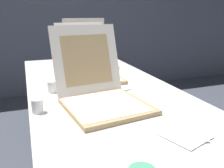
{
  "coord_description": "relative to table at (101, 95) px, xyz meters",
  "views": [
    {
      "loc": [
        -0.42,
        -0.81,
        1.2
      ],
      "look_at": [
        0.02,
        0.41,
        0.81
      ],
      "focal_mm": 38.74,
      "sensor_mm": 36.0,
      "label": 1
    }
  ],
  "objects": [
    {
      "name": "wall_back",
      "position": [
        0.0,
        2.31,
        0.6
      ],
      "size": [
        10.0,
        0.1,
        2.6
      ],
      "primitive_type": "cube",
      "color": "slate",
      "rests_on": "ground"
    },
    {
      "name": "table",
      "position": [
        0.0,
        0.0,
        0.0
      ],
      "size": [
        0.87,
        2.05,
        0.75
      ],
      "color": "silver",
      "rests_on": "ground"
    },
    {
      "name": "pizza_box_front",
      "position": [
        -0.08,
        -0.29,
        0.11
      ],
      "size": [
        0.44,
        0.53,
        0.38
      ],
      "rotation": [
        0.0,
        0.0,
        0.13
      ],
      "color": "tan",
      "rests_on": "table"
    },
    {
      "name": "pizza_box_middle",
      "position": [
        -0.01,
        0.23,
        0.1
      ],
      "size": [
        0.38,
        0.52,
        0.37
      ],
      "rotation": [
        0.0,
        0.0,
        0.02
      ],
      "color": "tan",
      "rests_on": "table"
    },
    {
      "name": "pizza_box_back",
      "position": [
        0.09,
        0.62,
        0.11
      ],
      "size": [
        0.39,
        0.39,
        0.4
      ],
      "rotation": [
        0.0,
        0.0,
        0.05
      ],
      "color": "tan",
      "rests_on": "table"
    },
    {
      "name": "cup_white_mid",
      "position": [
        -0.3,
        -0.01,
        0.08
      ],
      "size": [
        0.05,
        0.05,
        0.07
      ],
      "primitive_type": "cylinder",
      "color": "white",
      "rests_on": "table"
    },
    {
      "name": "cup_white_near_left",
      "position": [
        -0.39,
        -0.28,
        0.08
      ],
      "size": [
        0.05,
        0.05,
        0.07
      ],
      "primitive_type": "cylinder",
      "color": "white",
      "rests_on": "table"
    },
    {
      "name": "napkin_pile",
      "position": [
        0.12,
        -0.7,
        0.06
      ],
      "size": [
        0.2,
        0.2,
        0.01
      ],
      "color": "white",
      "rests_on": "table"
    }
  ]
}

